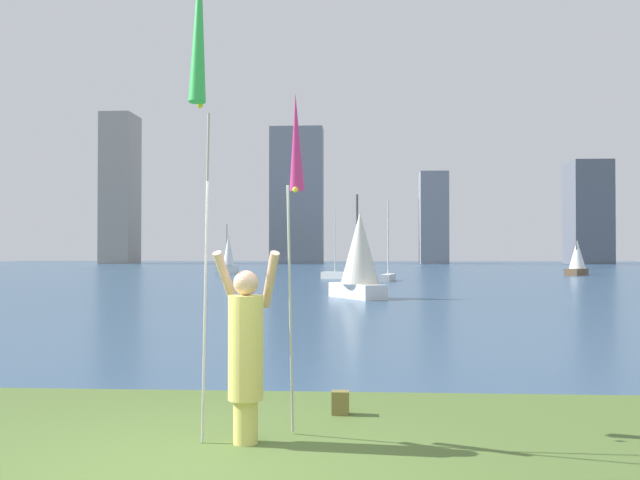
% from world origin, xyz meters
% --- Properties ---
extents(ground, '(120.00, 138.00, 0.12)m').
position_xyz_m(ground, '(0.00, 50.95, -0.06)').
color(ground, '#4C662D').
extents(person, '(0.67, 0.49, 1.82)m').
position_xyz_m(person, '(0.33, 0.86, 0.90)').
color(person, '#D8CC66').
rests_on(person, ground).
extents(kite_flag_left, '(0.16, 0.59, 4.77)m').
position_xyz_m(kite_flag_left, '(-0.08, 0.67, 3.87)').
color(kite_flag_left, '#B2B2B7').
rests_on(kite_flag_left, ground).
extents(kite_flag_right, '(0.16, 1.05, 3.44)m').
position_xyz_m(kite_flag_right, '(0.75, 1.54, 2.86)').
color(kite_flag_right, '#B2B2B7').
rests_on(kite_flag_right, ground).
extents(bag, '(0.19, 0.16, 0.26)m').
position_xyz_m(bag, '(1.19, 2.09, 0.13)').
color(bag, olive).
rests_on(bag, ground).
extents(sailboat_2, '(1.78, 0.89, 3.93)m').
position_xyz_m(sailboat_2, '(-9.13, 49.46, 1.49)').
color(sailboat_2, white).
rests_on(sailboat_2, ground).
extents(sailboat_3, '(1.86, 1.40, 4.41)m').
position_xyz_m(sailboat_3, '(-0.32, 40.23, 0.28)').
color(sailboat_3, silver).
rests_on(sailboat_3, ground).
extents(sailboat_4, '(2.29, 3.04, 4.00)m').
position_xyz_m(sailboat_4, '(1.34, 21.23, 1.58)').
color(sailboat_4, white).
rests_on(sailboat_4, ground).
extents(sailboat_5, '(1.06, 2.63, 4.85)m').
position_xyz_m(sailboat_5, '(3.02, 36.80, 0.31)').
color(sailboat_5, silver).
rests_on(sailboat_5, ground).
extents(sailboat_6, '(2.23, 2.51, 3.31)m').
position_xyz_m(sailboat_6, '(17.53, 48.01, 1.20)').
color(sailboat_6, brown).
rests_on(sailboat_6, ground).
extents(skyline_tower_0, '(4.41, 6.05, 21.73)m').
position_xyz_m(skyline_tower_0, '(-33.79, 95.06, 10.87)').
color(skyline_tower_0, gray).
rests_on(skyline_tower_0, ground).
extents(skyline_tower_1, '(7.87, 3.88, 20.34)m').
position_xyz_m(skyline_tower_1, '(-8.30, 99.55, 10.17)').
color(skyline_tower_1, gray).
rests_on(skyline_tower_1, ground).
extents(skyline_tower_2, '(3.96, 3.49, 13.04)m').
position_xyz_m(skyline_tower_2, '(11.66, 94.96, 6.52)').
color(skyline_tower_2, gray).
rests_on(skyline_tower_2, ground).
extents(skyline_tower_3, '(5.31, 6.55, 14.38)m').
position_xyz_m(skyline_tower_3, '(33.25, 95.30, 7.19)').
color(skyline_tower_3, '#565B66').
rests_on(skyline_tower_3, ground).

